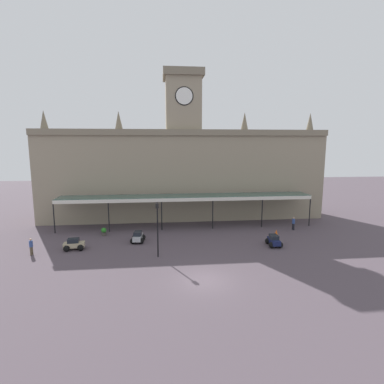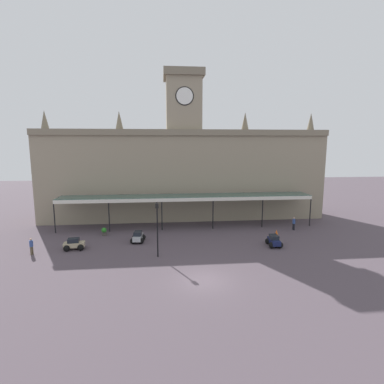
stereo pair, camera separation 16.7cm
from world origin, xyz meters
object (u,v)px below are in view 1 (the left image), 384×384
Objects in this scene: pedestrian_crossing_forecourt at (293,223)px; pedestrian_beside_cars at (31,246)px; traffic_cone at (276,232)px; planter_by_canopy at (104,232)px; car_navy_sedan at (274,241)px; car_beige_sedan at (74,245)px; car_silver_sedan at (138,238)px; victorian_lamppost at (157,223)px.

pedestrian_beside_cars is (-29.31, -5.66, 0.00)m from pedestrian_crossing_forecourt.
pedestrian_beside_cars reaches higher than traffic_cone.
pedestrian_crossing_forecourt is 23.39m from planter_by_canopy.
car_beige_sedan is at bearing 177.25° from car_navy_sedan.
car_beige_sedan and car_navy_sedan have the same top height.
car_silver_sedan is 16.29m from traffic_cone.
pedestrian_crossing_forecourt is 1.74× the size of planter_by_canopy.
victorian_lamppost is at bearing -8.30° from pedestrian_beside_cars.
victorian_lamppost is (-16.96, -7.46, 2.40)m from pedestrian_crossing_forecourt.
planter_by_canopy is at bearing 130.66° from victorian_lamppost.
pedestrian_beside_cars is 26.65m from traffic_cone.
pedestrian_beside_cars reaches higher than car_silver_sedan.
car_silver_sedan is 1.27× the size of pedestrian_beside_cars.
planter_by_canopy is at bearing 174.83° from traffic_cone.
planter_by_canopy is (-4.18, 2.77, -0.01)m from car_silver_sedan.
victorian_lamppost reaches higher than pedestrian_beside_cars.
pedestrian_crossing_forecourt reaches higher than car_beige_sedan.
traffic_cone is at bearing 3.23° from car_silver_sedan.
pedestrian_beside_cars is at bearing -163.92° from car_silver_sedan.
victorian_lamppost reaches higher than pedestrian_crossing_forecourt.
pedestrian_crossing_forecourt is (25.56, 4.58, 0.41)m from car_beige_sedan.
pedestrian_crossing_forecourt is (4.68, 5.58, 0.41)m from car_navy_sedan.
traffic_cone is (1.73, 3.75, -0.17)m from car_navy_sedan.
car_silver_sedan is 5.01m from planter_by_canopy.
pedestrian_crossing_forecourt is at bearing 23.75° from victorian_lamppost.
car_beige_sedan is 1.00× the size of car_silver_sedan.
car_navy_sedan is 0.98× the size of car_silver_sedan.
traffic_cone is at bearing -5.17° from planter_by_canopy.
traffic_cone is at bearing -148.11° from pedestrian_crossing_forecourt.
car_silver_sedan reaches higher than traffic_cone.
car_beige_sedan reaches higher than planter_by_canopy.
planter_by_canopy is at bearing 64.65° from car_beige_sedan.
car_beige_sedan is 20.91m from car_navy_sedan.
car_navy_sedan is 0.39× the size of victorian_lamppost.
planter_by_canopy is (2.18, 4.59, -0.01)m from car_beige_sedan.
planter_by_canopy is (5.92, 5.68, -0.42)m from pedestrian_beside_cars.
traffic_cone is (22.62, 2.74, -0.17)m from car_beige_sedan.
car_silver_sedan is 1.27× the size of pedestrian_crossing_forecourt.
car_navy_sedan is at bearing -11.02° from car_silver_sedan.
pedestrian_beside_cars is at bearing 171.70° from victorian_lamppost.
victorian_lamppost is at bearing -158.11° from traffic_cone.
car_silver_sedan is 0.39× the size of victorian_lamppost.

